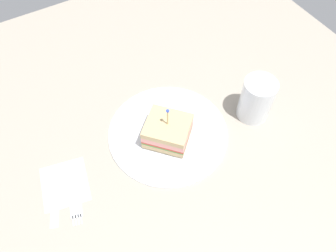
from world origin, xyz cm
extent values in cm
cube|color=#9E9384|center=(0.00, 0.00, -1.00)|extent=(113.13, 113.13, 2.00)
cylinder|color=white|center=(0.00, 0.00, 0.47)|extent=(26.20, 26.20, 0.94)
cube|color=tan|center=(-1.34, 0.86, 1.65)|extent=(12.13, 12.08, 1.40)
cube|color=#478438|center=(-1.34, 0.86, 2.55)|extent=(12.13, 12.08, 0.40)
cube|color=red|center=(-1.34, 0.86, 3.00)|extent=(12.13, 12.08, 0.50)
cube|color=#E59389|center=(-1.34, 0.86, 3.94)|extent=(12.13, 12.08, 1.38)
cube|color=tan|center=(-1.34, 0.86, 5.33)|extent=(12.13, 12.08, 1.40)
cylinder|color=tan|center=(-1.34, 0.86, 7.90)|extent=(0.30, 0.30, 5.13)
sphere|color=blue|center=(-1.34, 0.86, 10.47)|extent=(0.70, 0.70, 0.70)
cylinder|color=#B74C33|center=(-4.89, -19.36, 2.95)|extent=(6.24, 6.24, 5.90)
cylinder|color=white|center=(-4.89, -19.36, 5.12)|extent=(7.09, 7.09, 10.23)
cube|color=beige|center=(0.17, 23.91, 0.07)|extent=(11.59, 10.82, 0.15)
cube|color=silver|center=(-0.32, 22.27, 0.18)|extent=(8.10, 2.80, 0.35)
cube|color=silver|center=(-6.02, 23.87, 0.18)|extent=(4.06, 3.09, 0.35)
cube|color=silver|center=(-7.94, 25.18, 0.18)|extent=(1.97, 0.71, 0.35)
cube|color=silver|center=(-8.07, 24.70, 0.18)|extent=(1.97, 0.71, 0.35)
cube|color=silver|center=(-8.21, 24.22, 0.18)|extent=(1.97, 0.71, 0.35)
cube|color=silver|center=(-8.34, 23.74, 0.18)|extent=(1.97, 0.71, 0.35)
cube|color=silver|center=(0.65, 25.56, 0.18)|extent=(6.51, 3.04, 0.35)
cube|color=silver|center=(-4.17, 27.46, 0.18)|extent=(7.06, 3.97, 0.24)
camera|label=1|loc=(-34.25, 19.98, 61.23)|focal=35.38mm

